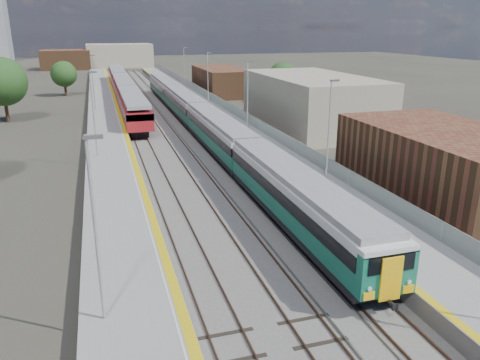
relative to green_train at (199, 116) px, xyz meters
name	(u,v)px	position (x,y,z in m)	size (l,w,h in m)	color
ground	(180,126)	(-1.50, 5.14, -2.16)	(320.00, 320.00, 0.00)	#47443A
ballast_bed	(159,123)	(-3.75, 7.64, -2.13)	(10.50, 155.00, 0.06)	#565451
tracks	(162,120)	(-3.15, 9.32, -2.06)	(8.96, 160.00, 0.17)	#4C3323
platform_right	(215,116)	(3.78, 7.63, -1.63)	(4.70, 155.00, 8.52)	slate
platform_left	(106,122)	(-10.55, 7.63, -1.65)	(4.30, 155.00, 8.52)	slate
buildings	(61,32)	(-19.62, 93.74, 8.54)	(72.00, 185.50, 40.00)	brown
green_train	(199,116)	(0.00, 0.00, 0.00)	(2.79, 77.72, 3.07)	black
red_train	(123,88)	(-7.00, 28.31, 0.10)	(3.03, 61.48, 3.83)	black
tree_b	(2,82)	(-22.95, 14.16, 3.18)	(6.26, 6.26, 8.49)	#382619
tree_c	(64,74)	(-16.84, 38.69, 1.79)	(4.64, 4.64, 6.29)	#382619
tree_d	(283,77)	(18.23, 19.32, 2.04)	(4.93, 4.93, 6.68)	#382619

